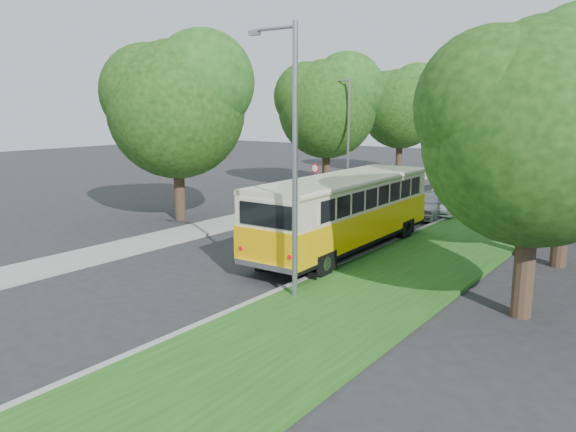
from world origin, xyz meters
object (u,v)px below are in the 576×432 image
Objects in this scene: car_silver at (429,204)px; car_grey at (519,174)px; lamppost_far at (347,132)px; lamppost_near at (292,153)px; vintage_bus at (344,214)px; car_white at (448,200)px; car_blue at (461,189)px.

car_grey is (0.21, 17.14, -0.04)m from car_silver.
lamppost_far is 8.92m from car_silver.
lamppost_near is 0.77× the size of vintage_bus.
vintage_bus is 10.54m from car_white.
lamppost_near is 1.07× the size of lamppost_far.
vintage_bus is (-1.55, 5.67, -2.82)m from lamppost_near.
lamppost_far is at bearing 145.95° from car_silver.
lamppost_near reaches higher than car_grey.
lamppost_far reaches higher than car_grey.
car_silver is 0.92× the size of car_white.
lamppost_near is 32.01m from car_grey.
car_white is (0.34, 10.50, -0.81)m from vintage_bus.
car_blue is (6.65, 2.82, -3.45)m from lamppost_far.
lamppost_far is 1.81× the size of car_silver.
car_white is at bearing -16.85° from lamppost_far.
lamppost_near is 1.67× the size of car_grey.
car_white is (0.42, 1.55, 0.03)m from car_silver.
car_silver is at bearing -97.53° from car_blue.
car_blue is at bearing 23.00° from lamppost_far.
car_blue is at bearing -92.50° from car_grey.
lamppost_near reaches higher than car_silver.
vintage_bus is 2.17× the size of car_grey.
vintage_bus is at bearing -100.28° from car_blue.
car_silver reaches higher than car_blue.
car_grey is at bearing 72.56° from car_blue.
lamppost_near is 20.53m from lamppost_far.
lamppost_near reaches higher than car_blue.
vintage_bus reaches higher than car_blue.
lamppost_far is 15.62m from car_grey.
car_white is (-1.21, 16.17, -3.63)m from lamppost_near.
car_white reaches higher than car_silver.
car_white is at bearing 68.79° from car_silver.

